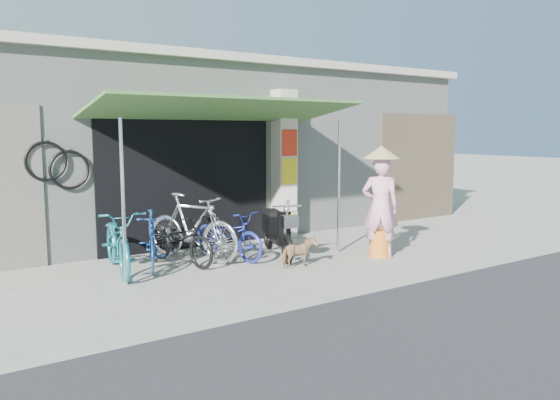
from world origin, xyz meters
TOP-DOWN VIEW (x-y plane):
  - ground at (0.00, 0.00)m, footprint 80.00×80.00m
  - bicycle_shop at (-0.00, 5.09)m, footprint 12.30×5.30m
  - shop_pillar at (0.85, 2.45)m, footprint 0.42×0.44m
  - awning at (-0.90, 1.63)m, footprint 4.60×1.88m
  - neighbour_right at (5.00, 2.59)m, footprint 2.60×0.06m
  - bike_teal at (-2.86, 1.50)m, footprint 0.93×1.98m
  - bike_blue at (-2.34, 1.45)m, footprint 0.93×1.59m
  - bike_black at (-1.85, 1.48)m, footprint 0.98×1.70m
  - bike_silver at (-1.57, 1.63)m, footprint 1.30×1.94m
  - bike_navy at (-1.00, 1.39)m, footprint 0.96×1.69m
  - street_dog at (-0.38, 0.19)m, footprint 0.60×0.29m
  - moped at (-0.20, 1.11)m, footprint 0.73×1.68m
  - nun at (1.27, 0.07)m, footprint 0.75×0.74m

SIDE VIEW (x-z plane):
  - ground at x=0.00m, z-range 0.00..0.00m
  - street_dog at x=-0.38m, z-range 0.00..0.49m
  - bike_navy at x=-1.00m, z-range 0.00..0.84m
  - bike_black at x=-1.85m, z-range 0.00..0.85m
  - moped at x=-0.20m, z-range -0.04..0.94m
  - bike_blue at x=-2.34m, z-range 0.00..0.92m
  - bike_teal at x=-2.86m, z-range 0.00..1.00m
  - bike_silver at x=-1.57m, z-range 0.00..1.14m
  - nun at x=1.27m, z-range -0.02..1.91m
  - neighbour_right at x=5.00m, z-range 0.00..2.60m
  - shop_pillar at x=0.85m, z-range 0.00..3.00m
  - bicycle_shop at x=0.00m, z-range 0.00..3.66m
  - awning at x=-0.90m, z-range 1.15..3.88m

